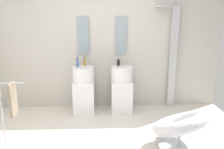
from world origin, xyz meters
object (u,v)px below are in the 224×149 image
at_px(pedestal_sink_right, 122,89).
at_px(soap_bottle_black, 118,63).
at_px(shower_column, 172,56).
at_px(towel_rack, 11,101).
at_px(soap_bottle_amber, 85,62).
at_px(soap_bottle_blue, 78,63).
at_px(pedestal_sink_left, 84,90).
at_px(lounge_chair, 180,127).

xyz_separation_m(pedestal_sink_right, soap_bottle_black, (-0.06, 0.10, 0.51)).
distance_m(shower_column, towel_rack, 3.06).
relative_size(towel_rack, soap_bottle_black, 7.37).
height_order(shower_column, soap_bottle_amber, shower_column).
bearing_deg(soap_bottle_blue, pedestal_sink_right, -0.17).
height_order(pedestal_sink_left, pedestal_sink_right, same).
bearing_deg(towel_rack, soap_bottle_black, 33.62).
distance_m(lounge_chair, soap_bottle_blue, 2.17).
relative_size(soap_bottle_amber, soap_bottle_black, 1.28).
relative_size(shower_column, soap_bottle_black, 15.90).
bearing_deg(towel_rack, pedestal_sink_right, 30.33).
relative_size(shower_column, soap_bottle_blue, 10.97).
xyz_separation_m(shower_column, soap_bottle_amber, (-1.75, -0.13, -0.09)).
distance_m(shower_column, soap_bottle_amber, 1.76).
height_order(pedestal_sink_left, soap_bottle_blue, soap_bottle_blue).
distance_m(pedestal_sink_left, towel_rack, 1.42).
bearing_deg(towel_rack, pedestal_sink_left, 45.74).
distance_m(soap_bottle_amber, soap_bottle_black, 0.65).
distance_m(soap_bottle_amber, soap_bottle_blue, 0.16).
bearing_deg(soap_bottle_amber, soap_bottle_black, -0.21).
bearing_deg(shower_column, soap_bottle_blue, -173.06).
bearing_deg(pedestal_sink_left, soap_bottle_black, 8.09).
height_order(lounge_chair, soap_bottle_black, soap_bottle_black).
bearing_deg(soap_bottle_amber, lounge_chair, -46.27).
bearing_deg(soap_bottle_black, pedestal_sink_left, -171.91).
bearing_deg(towel_rack, soap_bottle_amber, 47.63).
distance_m(towel_rack, soap_bottle_amber, 1.54).
bearing_deg(soap_bottle_black, shower_column, 6.98).
bearing_deg(soap_bottle_amber, shower_column, 4.32).
relative_size(soap_bottle_amber, soap_bottle_blue, 0.88).
height_order(towel_rack, soap_bottle_black, soap_bottle_black).
height_order(towel_rack, soap_bottle_amber, soap_bottle_amber).
bearing_deg(soap_bottle_blue, shower_column, 6.94).
bearing_deg(towel_rack, shower_column, 24.17).
height_order(pedestal_sink_right, soap_bottle_blue, soap_bottle_blue).
xyz_separation_m(pedestal_sink_right, towel_rack, (-1.72, -1.01, 0.17)).
distance_m(shower_column, lounge_chair, 1.80).
height_order(lounge_chair, soap_bottle_amber, soap_bottle_amber).
bearing_deg(soap_bottle_black, lounge_chair, -62.71).
distance_m(pedestal_sink_right, soap_bottle_amber, 0.89).
xyz_separation_m(pedestal_sink_right, lounge_chair, (0.70, -1.38, -0.11)).
height_order(pedestal_sink_left, soap_bottle_amber, soap_bottle_amber).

